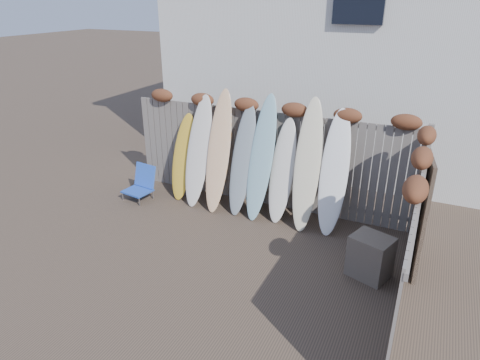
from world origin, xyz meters
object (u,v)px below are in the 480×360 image
at_px(beach_chair, 141,183).
at_px(lattice_panel, 420,210).
at_px(surfboard_0, 183,157).
at_px(wooden_crate, 370,257).

bearing_deg(beach_chair, lattice_panel, -1.39).
height_order(beach_chair, lattice_panel, lattice_panel).
bearing_deg(surfboard_0, beach_chair, -144.13).
xyz_separation_m(beach_chair, lattice_panel, (5.57, -0.14, 0.63)).
bearing_deg(surfboard_0, lattice_panel, -2.86).
height_order(beach_chair, wooden_crate, beach_chair).
bearing_deg(lattice_panel, wooden_crate, -139.23).
bearing_deg(wooden_crate, lattice_panel, 49.11).
height_order(lattice_panel, surfboard_0, lattice_panel).
height_order(wooden_crate, lattice_panel, lattice_panel).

